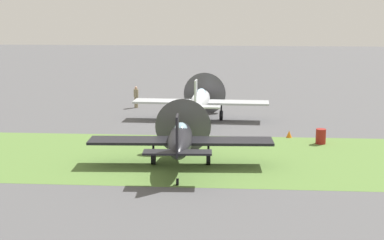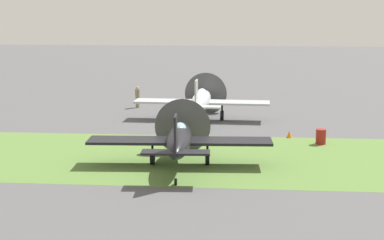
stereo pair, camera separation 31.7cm
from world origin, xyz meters
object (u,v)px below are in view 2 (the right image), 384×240
at_px(airplane_lead, 201,101).
at_px(fuel_drum, 321,137).
at_px(ground_crew_chief, 137,96).
at_px(airplane_wingman, 179,139).
at_px(runway_marker_cone, 289,134).

height_order(airplane_lead, fuel_drum, airplane_lead).
bearing_deg(airplane_lead, ground_crew_chief, 138.99).
relative_size(airplane_lead, airplane_wingman, 1.02).
relative_size(airplane_wingman, runway_marker_cone, 21.68).
height_order(airplane_lead, runway_marker_cone, airplane_lead).
xyz_separation_m(ground_crew_chief, fuel_drum, (13.15, -11.85, -0.46)).
height_order(ground_crew_chief, fuel_drum, ground_crew_chief).
distance_m(airplane_wingman, fuel_drum, 9.76).
xyz_separation_m(airplane_wingman, fuel_drum, (7.86, 5.70, -0.97)).
bearing_deg(airplane_lead, runway_marker_cone, -39.31).
bearing_deg(ground_crew_chief, airplane_wingman, 25.44).
bearing_deg(runway_marker_cone, airplane_lead, 138.89).
relative_size(airplane_lead, ground_crew_chief, 5.63).
height_order(airplane_wingman, fuel_drum, airplane_wingman).
bearing_deg(runway_marker_cone, fuel_drum, -42.61).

